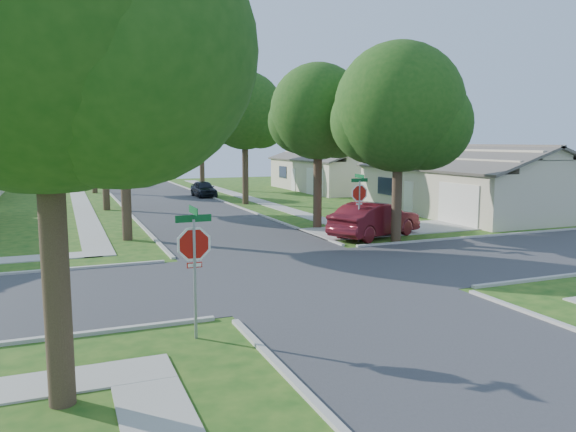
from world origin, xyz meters
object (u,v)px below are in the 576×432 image
(tree_w_near, at_px, (124,102))
(car_curb_west, at_px, (120,177))
(stop_sign_ne, at_px, (359,196))
(car_curb_east, at_px, (204,189))
(tree_sw_corner, at_px, (46,19))
(car_driveway, at_px, (375,220))
(house_ne_near, at_px, (470,189))
(tree_e_mid, at_px, (246,114))
(tree_e_far, at_px, (202,124))
(tree_w_far, at_px, (93,128))
(tree_e_near, at_px, (319,116))
(stop_sign_sw, at_px, (194,249))
(tree_ne_corner, at_px, (400,113))
(house_ne_far, at_px, (337,173))
(tree_w_mid, at_px, (103,108))

(tree_w_near, distance_m, car_curb_west, 34.49)
(stop_sign_ne, xyz_separation_m, car_curb_east, (-1.50, 22.60, -1.39))
(tree_sw_corner, relative_size, car_driveway, 1.93)
(house_ne_near, distance_m, car_curb_east, 20.74)
(tree_e_mid, distance_m, car_driveway, 16.48)
(tree_e_far, relative_size, tree_w_far, 1.09)
(tree_e_near, height_order, tree_sw_corner, tree_sw_corner)
(stop_sign_sw, bearing_deg, tree_sw_corner, -140.03)
(tree_e_mid, xyz_separation_m, tree_w_near, (-9.40, -12.00, -0.14))
(tree_sw_corner, relative_size, car_curb_west, 1.84)
(tree_ne_corner, bearing_deg, stop_sign_sw, -141.16)
(car_curb_east, bearing_deg, tree_e_far, 76.09)
(tree_sw_corner, xyz_separation_m, house_ne_far, (23.43, 35.99, -4.75))
(car_curb_east, bearing_deg, car_curb_west, 106.51)
(tree_w_near, bearing_deg, house_ne_near, 5.51)
(stop_sign_sw, relative_size, house_ne_far, 0.22)
(house_ne_far, relative_size, car_curb_east, 3.61)
(tree_sw_corner, relative_size, tree_ne_corner, 1.10)
(tree_e_near, relative_size, tree_w_near, 0.92)
(tree_e_near, distance_m, tree_w_mid, 15.26)
(tree_w_near, relative_size, tree_w_mid, 0.94)
(stop_sign_ne, bearing_deg, tree_e_far, 89.90)
(tree_w_near, xyz_separation_m, car_curb_west, (2.94, 33.94, -5.36))
(tree_sw_corner, height_order, car_driveway, tree_sw_corner)
(house_ne_far, xyz_separation_m, car_curb_east, (-12.79, -1.70, -0.87))
(stop_sign_ne, relative_size, tree_sw_corner, 0.31)
(tree_e_near, bearing_deg, tree_sw_corner, -127.30)
(tree_w_near, relative_size, tree_sw_corner, 0.94)
(tree_e_far, distance_m, car_driveway, 29.00)
(tree_sw_corner, bearing_deg, tree_e_near, 52.70)
(stop_sign_ne, xyz_separation_m, tree_sw_corner, (-12.14, -11.69, 4.23))
(stop_sign_sw, bearing_deg, tree_ne_corner, 38.84)
(stop_sign_ne, height_order, house_ne_far, house_ne_far)
(stop_sign_ne, xyz_separation_m, tree_w_mid, (-9.34, 16.31, 4.46))
(tree_w_near, bearing_deg, tree_e_near, -0.00)
(stop_sign_ne, relative_size, tree_w_far, 0.37)
(house_ne_near, relative_size, car_driveway, 2.74)
(tree_w_near, xyz_separation_m, tree_sw_corner, (-2.79, -16.00, 0.15))
(tree_w_mid, bearing_deg, tree_e_mid, -0.00)
(stop_sign_ne, xyz_separation_m, tree_e_mid, (0.06, 16.31, 4.22))
(car_curb_west, bearing_deg, tree_w_far, 69.25)
(car_curb_west, bearing_deg, tree_ne_corner, 99.26)
(stop_sign_ne, relative_size, tree_w_mid, 0.31)
(tree_w_near, xyz_separation_m, house_ne_far, (20.64, 19.99, -4.60))
(tree_sw_corner, height_order, house_ne_near, tree_sw_corner)
(tree_e_far, distance_m, tree_ne_corner, 29.85)
(stop_sign_sw, xyz_separation_m, house_ne_far, (20.69, 33.70, -0.51))
(tree_e_near, height_order, house_ne_far, tree_e_near)
(tree_e_near, xyz_separation_m, tree_w_mid, (-9.39, 12.00, 0.85))
(stop_sign_ne, height_order, tree_e_mid, tree_e_mid)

